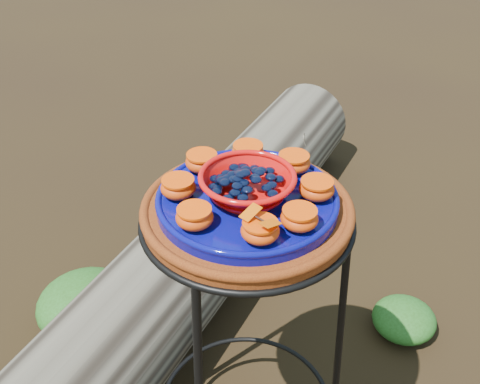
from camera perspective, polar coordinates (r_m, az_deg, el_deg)
plant_stand at (r=1.36m, az=0.57°, el=-14.46°), size 0.44×0.44×0.70m
terracotta_saucer at (r=1.11m, az=0.68°, el=-2.01°), size 0.39×0.39×0.03m
cobalt_plate at (r=1.09m, az=0.69°, el=-0.89°), size 0.33×0.33×0.02m
red_bowl at (r=1.08m, az=0.70°, el=0.58°), size 0.17×0.17×0.05m
glass_gems at (r=1.06m, az=0.72°, el=2.11°), size 0.13×0.13×0.02m
orange_half_0 at (r=0.98m, az=1.92°, el=-3.70°), size 0.06×0.06×0.04m
orange_half_1 at (r=1.01m, az=5.65°, el=-2.52°), size 0.06×0.06×0.04m
orange_half_2 at (r=1.08m, az=7.28°, el=0.28°), size 0.06×0.06×0.04m
orange_half_3 at (r=1.15m, az=5.11°, el=2.76°), size 0.06×0.06×0.04m
orange_half_4 at (r=1.18m, az=0.76°, el=3.74°), size 0.06×0.06×0.04m
orange_half_5 at (r=1.16m, az=-3.62°, el=2.85°), size 0.06×0.06×0.04m
orange_half_6 at (r=1.09m, az=-5.87°, el=0.42°), size 0.06×0.06×0.04m
orange_half_7 at (r=1.01m, az=-4.33°, el=-2.41°), size 0.06×0.06×0.04m
butterfly at (r=0.96m, az=1.95°, el=-2.56°), size 0.09×0.06×0.01m
driftwood_log at (r=1.96m, az=-2.51°, el=-3.69°), size 1.73×1.25×0.32m
foliage_right at (r=1.90m, az=15.31°, el=-11.48°), size 0.19×0.19×0.10m
foliage_back at (r=1.90m, az=-14.34°, el=-10.19°), size 0.30×0.30×0.15m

